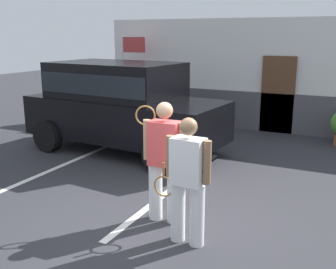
{
  "coord_description": "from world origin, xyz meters",
  "views": [
    {
      "loc": [
        2.5,
        -4.63,
        2.66
      ],
      "look_at": [
        -0.34,
        1.2,
        1.05
      ],
      "focal_mm": 43.14,
      "sensor_mm": 36.0,
      "label": 1
    }
  ],
  "objects_px": {
    "parked_suv": "(121,102)",
    "tennis_player_man": "(164,160)",
    "flag_pole": "(129,62)",
    "tennis_player_woman": "(187,180)"
  },
  "relations": [
    {
      "from": "tennis_player_man",
      "to": "tennis_player_woman",
      "type": "relative_size",
      "value": 1.05
    },
    {
      "from": "parked_suv",
      "to": "tennis_player_man",
      "type": "distance_m",
      "value": 3.83
    },
    {
      "from": "tennis_player_man",
      "to": "tennis_player_woman",
      "type": "xyz_separation_m",
      "value": [
        0.56,
        -0.46,
        -0.05
      ]
    },
    {
      "from": "parked_suv",
      "to": "tennis_player_woman",
      "type": "distance_m",
      "value": 4.55
    },
    {
      "from": "flag_pole",
      "to": "tennis_player_man",
      "type": "bearing_deg",
      "value": -54.6
    },
    {
      "from": "tennis_player_woman",
      "to": "flag_pole",
      "type": "height_order",
      "value": "flag_pole"
    },
    {
      "from": "tennis_player_man",
      "to": "flag_pole",
      "type": "bearing_deg",
      "value": -58.22
    },
    {
      "from": "parked_suv",
      "to": "tennis_player_man",
      "type": "height_order",
      "value": "parked_suv"
    },
    {
      "from": "parked_suv",
      "to": "flag_pole",
      "type": "relative_size",
      "value": 1.8
    },
    {
      "from": "tennis_player_man",
      "to": "flag_pole",
      "type": "relative_size",
      "value": 0.67
    }
  ]
}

